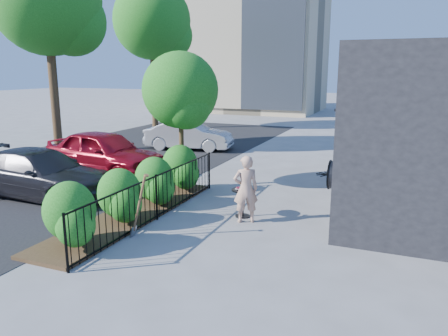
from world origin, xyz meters
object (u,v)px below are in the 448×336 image
at_px(car_red, 104,152).
at_px(car_darkgrey, 40,173).
at_px(street_tree_far, 153,25).
at_px(car_silver, 189,135).
at_px(cafe_table, 243,198).
at_px(woman, 246,189).
at_px(street_tree_near, 47,7).
at_px(patio_tree, 182,95).
at_px(shovel, 138,209).

bearing_deg(car_red, car_darkgrey, -171.07).
height_order(street_tree_far, car_silver, street_tree_far).
relative_size(street_tree_far, car_darkgrey, 1.83).
height_order(street_tree_far, cafe_table, street_tree_far).
distance_m(street_tree_far, woman, 17.66).
bearing_deg(cafe_table, street_tree_far, 128.25).
relative_size(street_tree_near, woman, 5.24).
height_order(patio_tree, car_silver, patio_tree).
xyz_separation_m(car_red, car_darkgrey, (0.02, -2.87, -0.09)).
xyz_separation_m(car_red, car_silver, (0.51, 5.27, -0.12)).
height_order(shovel, car_red, car_red).
bearing_deg(street_tree_far, cafe_table, -51.75).
relative_size(patio_tree, woman, 2.49).
distance_m(street_tree_near, car_darkgrey, 8.80).
distance_m(woman, car_darkgrey, 5.99).
xyz_separation_m(street_tree_near, cafe_table, (10.23, -4.98, -5.45)).
distance_m(street_tree_near, shovel, 12.39).
xyz_separation_m(street_tree_far, car_darkgrey, (4.43, -13.49, -5.26)).
distance_m(shovel, car_red, 6.18).
bearing_deg(patio_tree, car_silver, 115.45).
bearing_deg(shovel, woman, 45.85).
height_order(car_red, car_silver, car_red).
bearing_deg(car_silver, street_tree_near, 109.02).
bearing_deg(street_tree_far, patio_tree, -55.49).
xyz_separation_m(cafe_table, woman, (0.19, -0.32, 0.32)).
bearing_deg(shovel, cafe_table, 53.72).
bearing_deg(car_red, cafe_table, -103.61).
xyz_separation_m(street_tree_far, cafe_table, (10.23, -12.98, -5.45)).
distance_m(patio_tree, woman, 3.96).
bearing_deg(cafe_table, street_tree_near, 154.06).
xyz_separation_m(street_tree_near, car_silver, (4.92, 2.65, -5.29)).
relative_size(street_tree_near, car_silver, 2.16).
relative_size(street_tree_far, cafe_table, 11.40).
distance_m(shovel, car_silver, 10.44).
height_order(street_tree_near, car_silver, street_tree_near).
relative_size(cafe_table, shovel, 0.50).
height_order(shovel, car_silver, shovel).
relative_size(patio_tree, cafe_table, 5.43).
height_order(cafe_table, woman, woman).
bearing_deg(woman, car_silver, -83.91).
bearing_deg(car_red, shovel, -127.88).
relative_size(patio_tree, car_red, 0.90).
height_order(patio_tree, car_darkgrey, patio_tree).
bearing_deg(street_tree_near, shovel, -39.25).
distance_m(car_silver, car_darkgrey, 8.15).
relative_size(woman, car_silver, 0.41).
height_order(street_tree_far, shovel, street_tree_far).
bearing_deg(shovel, car_darkgrey, 159.30).
relative_size(cafe_table, car_red, 0.17).
bearing_deg(car_red, woman, -105.61).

